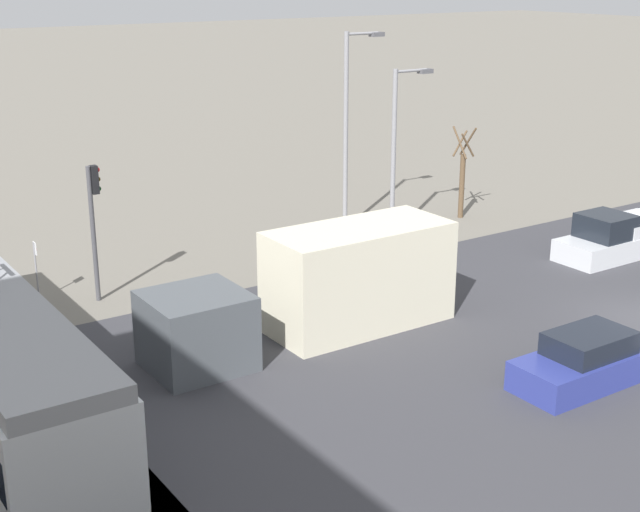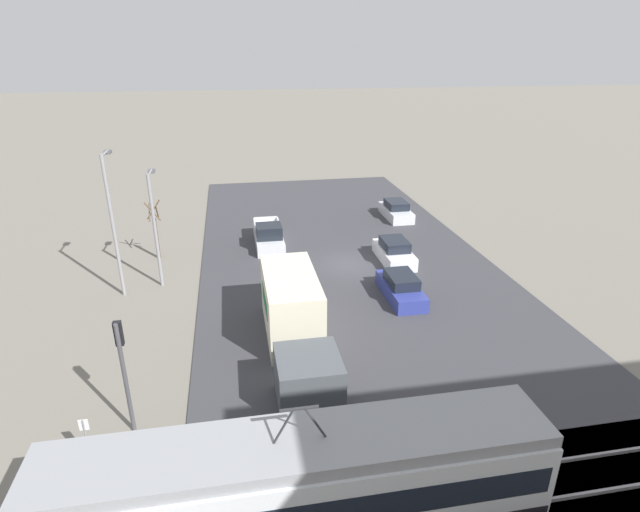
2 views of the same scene
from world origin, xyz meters
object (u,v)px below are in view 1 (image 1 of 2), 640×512
at_px(street_lamp_mid_block, 350,118).
at_px(box_truck, 323,289).
at_px(sedan_car_1, 588,361).
at_px(street_tree, 462,177).
at_px(no_parking_sign, 36,265).
at_px(street_lamp_near_crossing, 398,140).
at_px(traffic_light_pole, 94,214).
at_px(pickup_truck, 615,239).

bearing_deg(street_lamp_mid_block, box_truck, 140.49).
height_order(sedan_car_1, street_lamp_mid_block, street_lamp_mid_block).
bearing_deg(street_tree, no_parking_sign, 89.68).
bearing_deg(sedan_car_1, street_lamp_near_crossing, -17.91).
relative_size(sedan_car_1, no_parking_sign, 2.14).
bearing_deg(box_truck, traffic_light_pole, 33.49).
height_order(street_tree, street_lamp_near_crossing, street_lamp_near_crossing).
distance_m(pickup_truck, street_tree, 7.93).
xyz_separation_m(street_lamp_near_crossing, no_parking_sign, (0.80, 14.95, -2.84)).
bearing_deg(no_parking_sign, pickup_truck, -111.36).
xyz_separation_m(box_truck, street_lamp_near_crossing, (7.21, -8.63, 2.55)).
xyz_separation_m(pickup_truck, street_tree, (7.80, 0.92, 1.14)).
relative_size(sedan_car_1, street_tree, 1.07).
bearing_deg(sedan_car_1, street_tree, -31.05).
bearing_deg(street_tree, street_lamp_mid_block, 75.18).
distance_m(street_lamp_near_crossing, street_lamp_mid_block, 2.41).
bearing_deg(no_parking_sign, sedan_car_1, -144.88).
height_order(box_truck, street_lamp_mid_block, street_lamp_mid_block).
distance_m(pickup_truck, no_parking_sign, 21.70).
height_order(pickup_truck, sedan_car_1, pickup_truck).
height_order(sedan_car_1, street_tree, street_tree).
bearing_deg(street_lamp_mid_block, traffic_light_pole, 101.22).
distance_m(pickup_truck, street_lamp_mid_block, 11.82).
height_order(box_truck, pickup_truck, box_truck).
relative_size(street_lamp_mid_block, no_parking_sign, 4.04).
relative_size(box_truck, pickup_truck, 1.89).
xyz_separation_m(sedan_car_1, no_parking_sign, (14.82, 10.42, 0.60)).
height_order(street_lamp_near_crossing, street_lamp_mid_block, street_lamp_mid_block).
xyz_separation_m(street_lamp_near_crossing, street_lamp_mid_block, (2.09, 0.96, 0.72)).
relative_size(pickup_truck, street_lamp_near_crossing, 0.75).
bearing_deg(pickup_truck, street_lamp_near_crossing, 36.48).
bearing_deg(no_parking_sign, box_truck, -141.72).
bearing_deg(traffic_light_pole, street_tree, -86.65).
bearing_deg(street_lamp_mid_block, pickup_truck, -145.96).
relative_size(street_lamp_near_crossing, street_lamp_mid_block, 0.84).
bearing_deg(no_parking_sign, street_lamp_near_crossing, -93.08).
height_order(box_truck, sedan_car_1, box_truck).
bearing_deg(street_tree, box_truck, 121.37).
relative_size(box_truck, traffic_light_pole, 2.11).
relative_size(traffic_light_pole, no_parking_sign, 2.25).
relative_size(traffic_light_pole, street_lamp_near_crossing, 0.67).
height_order(pickup_truck, street_lamp_mid_block, street_lamp_mid_block).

